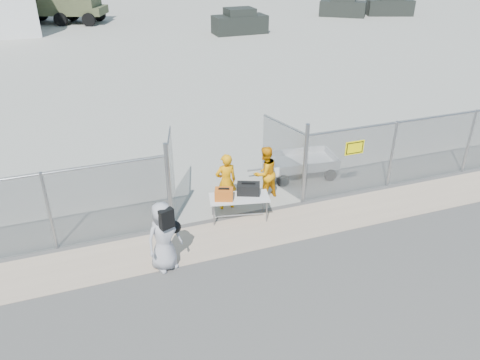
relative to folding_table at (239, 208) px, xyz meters
name	(u,v)px	position (x,y,z in m)	size (l,w,h in m)	color
ground	(266,253)	(0.11, -1.77, -0.35)	(160.00, 160.00, 0.00)	#3F3E3E
tarmac_inside	(106,13)	(0.11, 40.23, -0.35)	(160.00, 80.00, 0.01)	gray
dirt_strip	(252,232)	(0.11, -0.77, -0.34)	(44.00, 1.60, 0.01)	tan
chain_link_fence	(240,180)	(0.11, 0.23, 0.75)	(40.00, 0.20, 2.20)	gray
folding_table	(239,208)	(0.00, 0.00, 0.00)	(1.65, 0.69, 0.70)	silver
orange_bag	(224,194)	(-0.44, 0.02, 0.51)	(0.50, 0.33, 0.31)	#D05E19
black_duffel	(248,189)	(0.30, 0.09, 0.51)	(0.64, 0.37, 0.31)	black
security_worker_left	(226,182)	(-0.16, 0.68, 0.51)	(0.63, 0.42, 1.73)	orange
security_worker_right	(265,173)	(1.12, 0.86, 0.49)	(0.82, 0.64, 1.68)	orange
visitor	(164,236)	(-2.40, -1.45, 0.54)	(0.87, 0.57, 1.78)	#9D9BA2
utility_trailer	(300,165)	(2.81, 1.88, 0.01)	(2.98, 1.53, 0.72)	silver
military_truck	(62,3)	(-3.87, 35.33, 1.38)	(7.25, 2.68, 3.46)	#454B2E
parked_vehicle_near	(240,21)	(9.14, 25.66, 0.60)	(4.20, 1.90, 1.90)	black
parked_vehicle_mid	(343,6)	(21.29, 30.45, 0.61)	(4.25, 1.92, 1.92)	black
parked_vehicle_far	(390,5)	(25.91, 29.55, 0.62)	(4.31, 1.95, 1.95)	black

